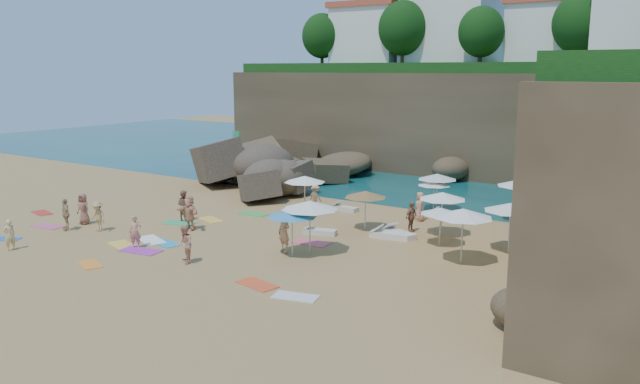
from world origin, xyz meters
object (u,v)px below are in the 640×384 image
Objects in this scene: person_stand_0 at (135,232)px; person_stand_5 at (277,183)px; parasol_2 at (520,183)px; person_stand_2 at (315,197)px; parasol_0 at (434,183)px; lounger_0 at (345,209)px; person_stand_3 at (411,217)px; person_stand_4 at (420,206)px; parasol_1 at (437,177)px; flag_pole at (234,149)px; person_stand_1 at (184,206)px; person_stand_6 at (9,235)px; rock_outcrop at (249,190)px.

person_stand_0 is 0.82× the size of person_stand_5.
parasol_2 is 11.81m from person_stand_2.
person_stand_5 is at bearing -169.90° from parasol_0.
parasol_0 is 1.34× the size of person_stand_2.
person_stand_2 is (-1.77, -0.53, 0.61)m from lounger_0.
person_stand_0 is (-4.01, -12.24, 0.66)m from lounger_0.
person_stand_4 is at bearing 22.33° from person_stand_3.
parasol_0 reaches higher than person_stand_4.
parasol_1 reaches higher than person_stand_0.
flag_pole is 17.90m from person_stand_3.
parasol_1 is 3.31m from person_stand_4.
flag_pole is at bearing 80.17° from person_stand_0.
person_stand_0 is 5.50m from person_stand_1.
lounger_0 is at bearing -150.76° from person_stand_2.
parasol_0 is at bearing 18.24° from person_stand_3.
person_stand_0 is at bearing -66.16° from person_stand_4.
lounger_0 is at bearing -118.43° from person_stand_4.
flag_pole is 1.56× the size of parasol_2.
person_stand_5 reaches higher than lounger_0.
flag_pole reaches higher than lounger_0.
person_stand_0 is 0.99× the size of person_stand_3.
person_stand_1 is (-15.48, -10.20, -1.33)m from parasol_2.
parasol_0 is 10.51m from person_stand_5.
person_stand_6 is at bearing -124.40° from parasol_1.
rock_outcrop is 14.98m from person_stand_3.
person_stand_2 is 6.58m from person_stand_4.
person_stand_2 is at bearing -148.46° from parasol_1.
rock_outcrop reaches higher than person_stand_0.
person_stand_1 is (-10.55, -9.94, -0.85)m from parasol_0.
parasol_1 is at bearing 25.59° from person_stand_0.
person_stand_2 is at bearing -17.50° from rock_outcrop.
person_stand_1 is 7.91m from person_stand_2.
rock_outcrop is 5.35× the size of person_stand_2.
person_stand_3 is (0.98, -5.46, -1.23)m from parasol_1.
person_stand_1 is 1.18× the size of person_stand_6.
person_stand_4 is at bearing -29.63° from person_stand_5.
person_stand_1 is at bearing -146.62° from parasol_2.
person_stand_4 is at bearing -161.01° from person_stand_2.
person_stand_0 is 11.92m from person_stand_2.
lounger_0 is 4.82m from person_stand_4.
lounger_0 is (9.02, -1.76, 0.13)m from rock_outcrop.
parasol_2 reaches higher than person_stand_6.
person_stand_2 is at bearing -123.63° from person_stand_1.
person_stand_0 is at bearing -118.56° from parasol_1.
rock_outcrop is 9.19m from lounger_0.
parasol_0 is 17.27m from person_stand_0.
rock_outcrop is at bearing -175.98° from parasol_2.
parasol_2 is 18.59m from person_stand_1.
parasol_2 is at bearing -29.79° from person_stand_3.
parasol_2 is 1.61× the size of person_stand_0.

